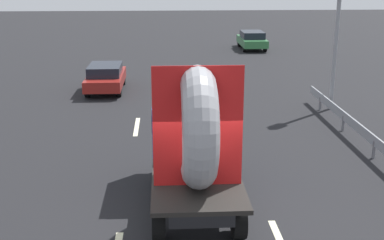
{
  "coord_description": "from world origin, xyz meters",
  "views": [
    {
      "loc": [
        -0.74,
        -10.34,
        5.56
      ],
      "look_at": [
        -0.05,
        1.84,
        1.87
      ],
      "focal_mm": 47.07,
      "sensor_mm": 36.0,
      "label": 1
    }
  ],
  "objects_px": {
    "traffic_light": "(338,21)",
    "distant_sedan": "(106,77)",
    "flatbed_truck": "(194,134)",
    "oncoming_car": "(252,40)"
  },
  "relations": [
    {
      "from": "traffic_light",
      "to": "distant_sedan",
      "type": "bearing_deg",
      "value": 158.4
    },
    {
      "from": "traffic_light",
      "to": "flatbed_truck",
      "type": "bearing_deg",
      "value": -126.89
    },
    {
      "from": "flatbed_truck",
      "to": "traffic_light",
      "type": "relative_size",
      "value": 0.91
    },
    {
      "from": "oncoming_car",
      "to": "distant_sedan",
      "type": "bearing_deg",
      "value": -126.43
    },
    {
      "from": "distant_sedan",
      "to": "traffic_light",
      "type": "relative_size",
      "value": 0.7
    },
    {
      "from": "flatbed_truck",
      "to": "traffic_light",
      "type": "xyz_separation_m",
      "value": [
        6.15,
        8.2,
        1.83
      ]
    },
    {
      "from": "flatbed_truck",
      "to": "oncoming_car",
      "type": "xyz_separation_m",
      "value": [
        5.64,
        24.29,
        -1.06
      ]
    },
    {
      "from": "distant_sedan",
      "to": "traffic_light",
      "type": "xyz_separation_m",
      "value": [
        9.59,
        -3.8,
        2.9
      ]
    },
    {
      "from": "distant_sedan",
      "to": "oncoming_car",
      "type": "bearing_deg",
      "value": 53.57
    },
    {
      "from": "traffic_light",
      "to": "oncoming_car",
      "type": "xyz_separation_m",
      "value": [
        -0.52,
        16.09,
        -2.89
      ]
    }
  ]
}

